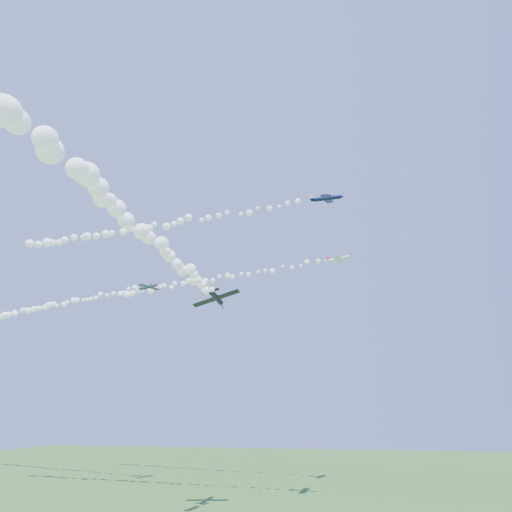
% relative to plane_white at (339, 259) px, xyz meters
% --- Properties ---
extents(ground, '(260.00, 260.00, 0.00)m').
position_rel_plane_white_xyz_m(ground, '(-23.29, -9.01, -50.20)').
color(ground, '#2C5620').
rests_on(ground, ground).
extents(plane_white, '(6.31, 6.69, 1.69)m').
position_rel_plane_white_xyz_m(plane_white, '(0.00, 0.00, 0.00)').
color(plane_white, white).
extents(smoke_trail_white, '(65.58, 18.80, 2.73)m').
position_rel_plane_white_xyz_m(smoke_trail_white, '(-34.58, 9.01, -0.32)').
color(smoke_trail_white, white).
extents(plane_navy, '(6.79, 6.98, 2.29)m').
position_rel_plane_white_xyz_m(plane_navy, '(-1.47, -24.61, 3.65)').
color(plane_navy, '#0D123C').
extents(smoke_trail_navy, '(70.60, 11.51, 2.68)m').
position_rel_plane_white_xyz_m(smoke_trail_navy, '(-38.76, -19.66, 3.46)').
color(smoke_trail_navy, white).
extents(plane_grey, '(6.24, 6.61, 1.68)m').
position_rel_plane_white_xyz_m(plane_grey, '(-45.57, -5.83, -6.03)').
color(plane_grey, '#343A4B').
extents(smoke_trail_grey, '(63.47, 22.01, 2.91)m').
position_rel_plane_white_xyz_m(smoke_trail_grey, '(-79.03, 4.95, -6.44)').
color(smoke_trail_grey, white).
extents(plane_black, '(8.10, 8.08, 2.93)m').
position_rel_plane_white_xyz_m(plane_black, '(-21.63, -28.76, -15.94)').
color(plane_black, black).
extents(smoke_trail_black, '(3.79, 66.41, 3.22)m').
position_rel_plane_white_xyz_m(smoke_trail_black, '(-21.15, -64.37, -16.18)').
color(smoke_trail_black, white).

